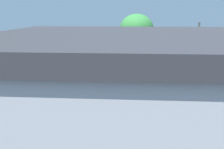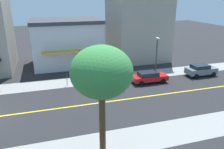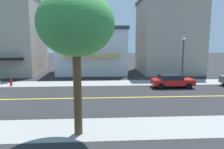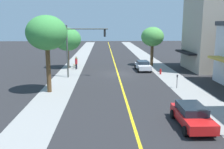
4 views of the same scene
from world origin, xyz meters
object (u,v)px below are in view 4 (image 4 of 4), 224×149
object	(u,v)px
street_tree_right_corner	(152,37)
red_sedan_left_curb	(192,115)
pedestrian_green_shirt	(76,61)
traffic_light_mast	(80,43)
street_tree_left_near	(47,33)
white_sedan_left_curb	(143,65)
street_tree_left_far	(68,39)
pedestrian_red_shirt	(76,63)
small_dog	(75,65)
fire_hydrant	(160,72)
parking_meter	(177,79)

from	to	relation	value
street_tree_right_corner	red_sedan_left_curb	bearing A→B (deg)	85.03
street_tree_right_corner	pedestrian_green_shirt	bearing A→B (deg)	3.43
traffic_light_mast	street_tree_left_near	bearing A→B (deg)	-109.35
white_sedan_left_curb	pedestrian_green_shirt	world-z (taller)	pedestrian_green_shirt
street_tree_left_far	white_sedan_left_curb	size ratio (longest dim) A/B	1.43
street_tree_left_far	pedestrian_red_shirt	xyz separation A→B (m)	(-1.33, 1.04, -3.48)
street_tree_left_near	street_tree_right_corner	world-z (taller)	street_tree_left_near
street_tree_left_far	small_dog	xyz separation A→B (m)	(-1.02, -0.34, -3.99)
fire_hydrant	parking_meter	distance (m)	7.61
pedestrian_green_shirt	street_tree_right_corner	bearing A→B (deg)	-171.03
traffic_light_mast	pedestrian_red_shirt	distance (m)	6.91
red_sedan_left_curb	street_tree_left_far	bearing A→B (deg)	-153.29
street_tree_right_corner	street_tree_left_near	bearing A→B (deg)	49.82
street_tree_right_corner	small_dog	xyz separation A→B (m)	(12.31, 1.52, -4.23)
street_tree_left_far	red_sedan_left_curb	bearing A→B (deg)	116.02
street_tree_right_corner	fire_hydrant	size ratio (longest dim) A/B	8.36
parking_meter	red_sedan_left_curb	size ratio (longest dim) A/B	0.33
street_tree_left_near	small_dog	world-z (taller)	street_tree_left_near
street_tree_left_near	small_dog	size ratio (longest dim) A/B	9.26
street_tree_left_far	parking_meter	xyz separation A→B (m)	(-13.14, 12.93, -3.47)
white_sedan_left_curb	small_dog	bearing A→B (deg)	-106.65
street_tree_left_near	parking_meter	size ratio (longest dim) A/B	5.21
white_sedan_left_curb	pedestrian_green_shirt	distance (m)	10.69
parking_meter	white_sedan_left_curb	xyz separation A→B (m)	(1.96, -10.46, -0.20)
parking_meter	pedestrian_red_shirt	world-z (taller)	pedestrian_red_shirt
parking_meter	traffic_light_mast	bearing A→B (deg)	-29.37
fire_hydrant	pedestrian_green_shirt	xyz separation A→B (m)	(12.02, -6.47, 0.50)
white_sedan_left_curb	pedestrian_green_shirt	bearing A→B (deg)	-110.84
parking_meter	street_tree_left_near	bearing A→B (deg)	4.34
street_tree_left_far	pedestrian_green_shirt	size ratio (longest dim) A/B	3.72
fire_hydrant	pedestrian_red_shirt	size ratio (longest dim) A/B	0.42
street_tree_left_far	traffic_light_mast	bearing A→B (deg)	109.53
white_sedan_left_curb	street_tree_left_far	bearing A→B (deg)	-103.63
street_tree_left_far	street_tree_left_near	bearing A→B (deg)	89.97
street_tree_right_corner	pedestrian_green_shirt	world-z (taller)	street_tree_right_corner
street_tree_right_corner	small_dog	bearing A→B (deg)	7.03
pedestrian_red_shirt	street_tree_right_corner	bearing A→B (deg)	159.29
white_sedan_left_curb	pedestrian_red_shirt	size ratio (longest dim) A/B	2.43
street_tree_left_near	pedestrian_red_shirt	bearing A→B (deg)	-95.93
pedestrian_green_shirt	pedestrian_red_shirt	world-z (taller)	pedestrian_red_shirt
street_tree_left_far	small_dog	distance (m)	4.13
street_tree_right_corner	small_dog	world-z (taller)	street_tree_right_corner
fire_hydrant	white_sedan_left_curb	xyz separation A→B (m)	(1.96, -2.88, 0.38)
parking_meter	small_dog	world-z (taller)	parking_meter
street_tree_left_near	street_tree_right_corner	xyz separation A→B (m)	(-13.33, -15.79, -1.12)
pedestrian_green_shirt	parking_meter	bearing A→B (deg)	136.08
street_tree_left_far	white_sedan_left_curb	bearing A→B (deg)	167.56
small_dog	street_tree_right_corner	bearing A→B (deg)	40.78
street_tree_left_near	small_dog	distance (m)	15.28
street_tree_left_far	traffic_light_mast	distance (m)	7.34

